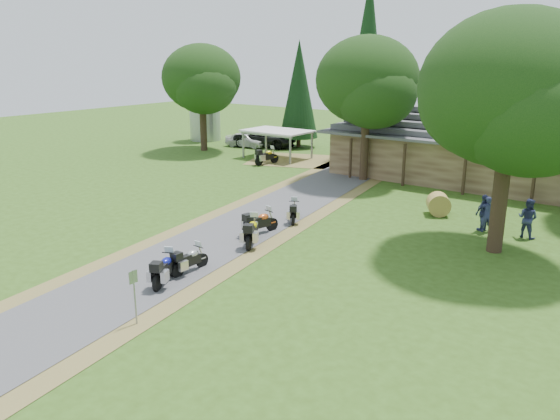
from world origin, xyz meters
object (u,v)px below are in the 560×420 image
Objects in this scene: silo at (205,109)px; motorcycle_row_c at (252,230)px; motorcycle_row_b at (190,259)px; motorcycle_carport_a at (267,156)px; hay_bale at (438,204)px; car_white_sedan at (246,138)px; carport at (277,144)px; car_dark_suv at (265,134)px; lodge at (488,146)px; motorcycle_row_e at (294,210)px; motorcycle_row_d at (260,221)px; motorcycle_row_a at (164,268)px.

silo is 3.09× the size of motorcycle_row_c.
motorcycle_row_b is 0.83× the size of motorcycle_carport_a.
hay_bale is (5.16, 9.72, -0.08)m from motorcycle_row_c.
car_white_sedan is 3.02× the size of motorcycle_row_b.
car_white_sedan is at bearing 154.69° from carport.
car_dark_suv reaches higher than motorcycle_row_c.
carport reaches higher than motorcycle_row_c.
motorcycle_row_e is at bearing -109.05° from lodge.
motorcycle_row_d is at bearing -124.82° from hay_bale.
motorcycle_row_c reaches higher than motorcycle_row_a.
motorcycle_row_b is at bearing -152.40° from car_white_sedan.
lodge is 3.38× the size of car_dark_suv.
motorcycle_row_b is (-4.71, -23.51, -1.87)m from lodge.
lodge is 4.14× the size of car_white_sedan.
car_dark_suv is at bearing 8.04° from motorcycle_row_c.
motorcycle_row_a is at bearing -48.81° from silo.
car_dark_suv is at bearing -59.76° from car_white_sedan.
car_dark_suv reaches higher than motorcycle_carport_a.
motorcycle_row_a is at bearing 152.70° from motorcycle_row_c.
motorcycle_row_d is at bearing 8.62° from motorcycle_row_b.
silo reaches higher than motorcycle_carport_a.
car_white_sedan is 2.70× the size of motorcycle_row_d.
lodge is 9.92m from hay_bale.
car_dark_suv is 3.70× the size of motorcycle_row_e.
silo is at bearing 157.25° from hay_bale.
motorcycle_row_b is 14.68m from hay_bale.
motorcycle_row_d is at bearing -4.33° from motorcycle_row_c.
motorcycle_row_d is (11.27, -16.69, -0.52)m from carport.
motorcycle_row_e is (-0.59, 8.16, 0.00)m from motorcycle_row_b.
motorcycle_row_e is at bearing -22.08° from motorcycle_row_a.
motorcycle_carport_a is (0.91, -2.66, -0.47)m from carport.
car_dark_suv is 31.88m from motorcycle_row_a.
motorcycle_carport_a is (-10.36, 14.03, 0.05)m from motorcycle_row_d.
lodge reaches higher than carport.
car_white_sedan is 25.37m from hay_bale.
motorcycle_row_e is (15.68, -17.90, -0.63)m from car_dark_suv.
motorcycle_row_a reaches higher than motorcycle_row_b.
motorcycle_row_e is 0.84× the size of motorcycle_carport_a.
lodge reaches higher than motorcycle_row_c.
motorcycle_row_c is (11.89, -18.09, -0.49)m from carport.
carport is at bearing 7.11° from motorcycle_row_e.
lodge is at bearing -10.06° from motorcycle_row_b.
motorcycle_row_b is at bearing -110.25° from hay_bale.
carport is at bearing 153.85° from hay_bale.
motorcycle_row_d is at bearing 145.64° from motorcycle_row_e.
lodge reaches higher than car_white_sedan.
car_dark_suv is (7.56, 0.16, -1.88)m from silo.
silo is 3.23× the size of motorcycle_row_d.
carport is 20.15m from motorcycle_row_d.
car_dark_suv is 5.27× the size of hay_bale.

